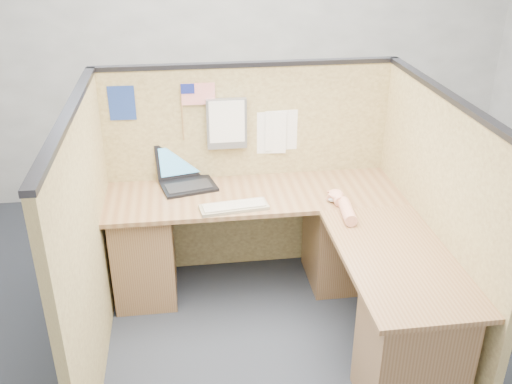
{
  "coord_description": "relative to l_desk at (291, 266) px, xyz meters",
  "views": [
    {
      "loc": [
        -0.44,
        -2.69,
        2.41
      ],
      "look_at": [
        -0.01,
        0.5,
        0.83
      ],
      "focal_mm": 40.0,
      "sensor_mm": 36.0,
      "label": 1
    }
  ],
  "objects": [
    {
      "name": "floor",
      "position": [
        -0.18,
        -0.29,
        -0.39
      ],
      "size": [
        5.0,
        5.0,
        0.0
      ],
      "primitive_type": "plane",
      "color": "#21262F",
      "rests_on": "ground"
    },
    {
      "name": "wall_back",
      "position": [
        -0.18,
        1.96,
        1.01
      ],
      "size": [
        5.0,
        0.0,
        5.0
      ],
      "primitive_type": "plane",
      "rotation": [
        1.57,
        0.0,
        0.0
      ],
      "color": "gray",
      "rests_on": "floor"
    },
    {
      "name": "cubicle_partitions",
      "position": [
        -0.18,
        0.14,
        0.38
      ],
      "size": [
        2.06,
        1.83,
        1.53
      ],
      "color": "olive",
      "rests_on": "floor"
    },
    {
      "name": "l_desk",
      "position": [
        0.0,
        0.0,
        0.0
      ],
      "size": [
        1.95,
        1.75,
        0.73
      ],
      "color": "brown",
      "rests_on": "floor"
    },
    {
      "name": "laptop",
      "position": [
        -0.61,
        0.61,
        0.4
      ],
      "size": [
        0.41,
        0.41,
        0.26
      ],
      "rotation": [
        0.0,
        0.0,
        0.23
      ],
      "color": "black",
      "rests_on": "l_desk"
    },
    {
      "name": "keyboard",
      "position": [
        -0.34,
        0.19,
        0.35
      ],
      "size": [
        0.44,
        0.2,
        0.03
      ],
      "rotation": [
        0.0,
        0.0,
        0.12
      ],
      "color": "gray",
      "rests_on": "l_desk"
    },
    {
      "name": "mouse",
      "position": [
        0.33,
        0.21,
        0.36
      ],
      "size": [
        0.13,
        0.1,
        0.05
      ],
      "primitive_type": "ellipsoid",
      "rotation": [
        0.0,
        0.0,
        0.32
      ],
      "color": "#B9B9BE",
      "rests_on": "l_desk"
    },
    {
      "name": "hand_forearm",
      "position": [
        0.34,
        0.06,
        0.38
      ],
      "size": [
        0.12,
        0.41,
        0.09
      ],
      "color": "tan",
      "rests_on": "l_desk"
    },
    {
      "name": "blue_poster",
      "position": [
        -1.01,
        0.68,
        0.9
      ],
      "size": [
        0.17,
        0.01,
        0.23
      ],
      "primitive_type": "cube",
      "rotation": [
        0.0,
        0.0,
        -0.03
      ],
      "color": "navy",
      "rests_on": "cubicle_partitions"
    },
    {
      "name": "american_flag",
      "position": [
        -0.54,
        0.67,
        0.93
      ],
      "size": [
        0.23,
        0.01,
        0.39
      ],
      "color": "olive",
      "rests_on": "cubicle_partitions"
    },
    {
      "name": "file_holder",
      "position": [
        -0.33,
        0.66,
        0.74
      ],
      "size": [
        0.27,
        0.05,
        0.34
      ],
      "color": "slate",
      "rests_on": "cubicle_partitions"
    },
    {
      "name": "paper_left",
      "position": [
        -0.04,
        0.68,
        0.65
      ],
      "size": [
        0.24,
        0.03,
        0.3
      ],
      "primitive_type": "cube",
      "rotation": [
        0.0,
        0.0,
        -0.1
      ],
      "color": "white",
      "rests_on": "cubicle_partitions"
    },
    {
      "name": "paper_right",
      "position": [
        0.05,
        0.68,
        0.66
      ],
      "size": [
        0.23,
        0.02,
        0.29
      ],
      "primitive_type": "cube",
      "rotation": [
        0.0,
        0.0,
        0.06
      ],
      "color": "white",
      "rests_on": "cubicle_partitions"
    }
  ]
}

